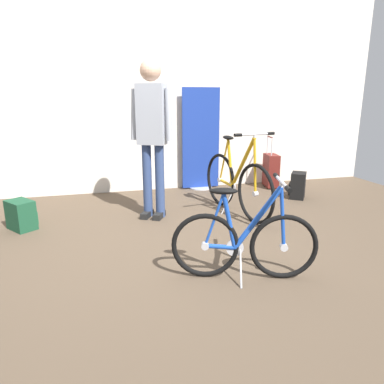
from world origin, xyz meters
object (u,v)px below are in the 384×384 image
(folding_bike_foreground, at_px, (244,241))
(visitor_near_wall, at_px, (152,128))
(handbag_on_floor, at_px, (298,186))
(rolling_suitcase, at_px, (271,170))
(floor_banner_stand, at_px, (201,145))
(display_bike_left, at_px, (236,183))
(backpack_on_floor, at_px, (21,215))

(folding_bike_foreground, height_order, visitor_near_wall, visitor_near_wall)
(visitor_near_wall, xyz_separation_m, handbag_on_floor, (2.15, 0.29, -0.89))
(handbag_on_floor, bearing_deg, rolling_suitcase, 95.73)
(floor_banner_stand, bearing_deg, visitor_near_wall, -128.00)
(display_bike_left, bearing_deg, backpack_on_floor, 178.04)
(folding_bike_foreground, xyz_separation_m, visitor_near_wall, (-0.45, 1.72, 0.76))
(floor_banner_stand, height_order, backpack_on_floor, floor_banner_stand)
(floor_banner_stand, height_order, display_bike_left, floor_banner_stand)
(visitor_near_wall, xyz_separation_m, rolling_suitcase, (2.08, 0.99, -0.79))
(display_bike_left, distance_m, handbag_on_floor, 1.23)
(rolling_suitcase, distance_m, backpack_on_floor, 3.72)
(display_bike_left, distance_m, visitor_near_wall, 1.23)
(floor_banner_stand, bearing_deg, backpack_on_floor, -152.40)
(folding_bike_foreground, distance_m, handbag_on_floor, 2.63)
(rolling_suitcase, xyz_separation_m, backpack_on_floor, (-3.56, -1.05, -0.12))
(backpack_on_floor, bearing_deg, visitor_near_wall, 2.19)
(floor_banner_stand, xyz_separation_m, handbag_on_floor, (1.20, -0.93, -0.52))
(floor_banner_stand, relative_size, backpack_on_floor, 4.20)
(floor_banner_stand, relative_size, display_bike_left, 1.06)
(folding_bike_foreground, bearing_deg, handbag_on_floor, 49.70)
(folding_bike_foreground, relative_size, visitor_near_wall, 0.61)
(backpack_on_floor, relative_size, handbag_on_floor, 0.99)
(floor_banner_stand, distance_m, rolling_suitcase, 1.22)
(folding_bike_foreground, xyz_separation_m, backpack_on_floor, (-1.94, 1.66, -0.15))
(visitor_near_wall, distance_m, handbag_on_floor, 2.34)
(handbag_on_floor, bearing_deg, floor_banner_stand, 142.13)
(visitor_near_wall, distance_m, backpack_on_floor, 1.74)
(visitor_near_wall, height_order, handbag_on_floor, visitor_near_wall)
(rolling_suitcase, xyz_separation_m, handbag_on_floor, (0.07, -0.70, -0.10))
(handbag_on_floor, bearing_deg, display_bike_left, -159.29)
(rolling_suitcase, relative_size, handbag_on_floor, 2.20)
(visitor_near_wall, xyz_separation_m, backpack_on_floor, (-1.49, -0.06, -0.91))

